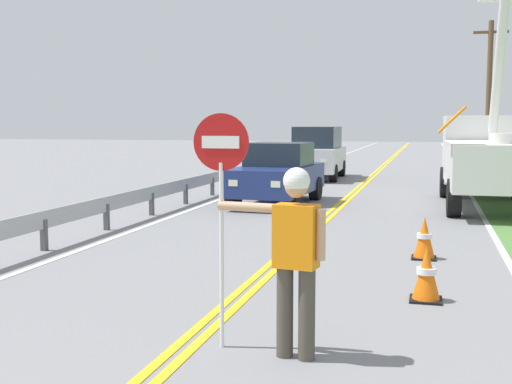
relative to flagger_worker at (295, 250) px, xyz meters
name	(u,v)px	position (x,y,z in m)	size (l,w,h in m)	color
centerline_yellow_left	(352,192)	(-1.21, 15.25, -1.04)	(0.11, 110.00, 0.01)	yellow
centerline_yellow_right	(358,192)	(-1.03, 15.25, -1.04)	(0.11, 110.00, 0.01)	yellow
edge_line_right	(471,195)	(2.48, 15.25, -1.04)	(0.12, 110.00, 0.01)	silver
edge_line_left	(249,189)	(-4.72, 15.25, -1.04)	(0.12, 110.00, 0.01)	silver
flagger_worker	(295,250)	(0.00, 0.00, 0.00)	(1.08, 0.31, 1.83)	#474238
stop_sign_paddle	(221,177)	(-0.76, 0.11, 0.66)	(0.56, 0.04, 2.33)	silver
utility_bucket_truck	(489,153)	(2.77, 12.72, 0.39)	(2.67, 6.86, 6.20)	silver
oncoming_sedan_nearest	(277,174)	(-2.87, 11.57, -0.21)	(2.07, 4.18, 1.70)	navy
oncoming_suv_second	(318,153)	(-3.18, 20.04, 0.01)	(2.00, 4.64, 2.10)	silver
utility_pole_mid	(489,90)	(4.19, 31.25, 2.97)	(1.80, 0.28, 7.67)	brown
traffic_cone_lead	(426,275)	(1.20, 2.39, -0.71)	(0.40, 0.40, 0.70)	orange
traffic_cone_mid	(424,239)	(1.15, 5.02, -0.71)	(0.40, 0.40, 0.70)	orange
guardrail_left_shoulder	(200,182)	(-5.32, 12.00, -0.53)	(0.10, 32.00, 0.71)	#9EA0A3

